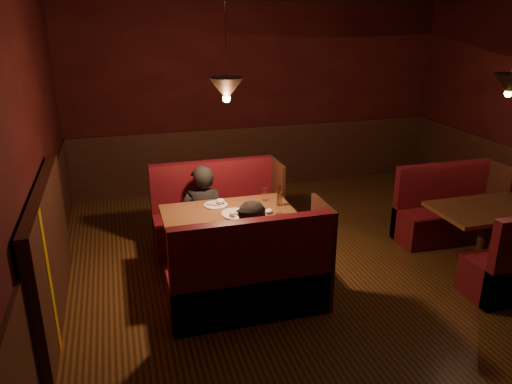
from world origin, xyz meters
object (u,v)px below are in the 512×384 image
object	(u,v)px
second_bench_far	(446,215)
diner_b	(256,237)
main_bench_far	(217,220)
diner_a	(202,195)
second_table	(486,222)
main_bench_near	(252,283)
main_table	(230,227)

from	to	relation	value
second_bench_far	diner_b	world-z (taller)	diner_b
main_bench_far	diner_a	world-z (taller)	diner_a
second_bench_far	diner_b	xyz separation A→B (m)	(-2.76, -0.77, 0.40)
main_bench_far	second_table	xyz separation A→B (m)	(2.84, -1.31, 0.17)
main_bench_far	main_bench_near	distance (m)	1.59
main_bench_near	diner_a	size ratio (longest dim) A/B	1.07
diner_a	diner_b	size ratio (longest dim) A/B	1.03
second_table	main_bench_near	bearing A→B (deg)	-174.38
second_table	second_bench_far	xyz separation A→B (m)	(0.03, 0.72, -0.20)
diner_b	main_bench_near	bearing A→B (deg)	-99.68
second_table	second_bench_far	bearing A→B (deg)	87.80
second_bench_far	diner_a	size ratio (longest dim) A/B	0.93
diner_a	diner_b	distance (m)	1.25
main_bench_far	main_table	bearing A→B (deg)	-91.14
main_table	main_bench_far	size ratio (longest dim) A/B	0.91
second_table	diner_b	distance (m)	2.74
main_bench_far	main_bench_near	world-z (taller)	same
diner_b	main_table	bearing A→B (deg)	116.78
main_table	diner_a	distance (m)	0.70
second_table	diner_b	world-z (taller)	diner_b
main_bench_near	second_table	bearing A→B (deg)	5.62
main_bench_near	second_bench_far	bearing A→B (deg)	19.28
second_bench_far	main_bench_near	bearing A→B (deg)	-160.72
main_bench_far	main_bench_near	xyz separation A→B (m)	(0.00, -1.59, 0.00)
main_table	main_bench_far	xyz separation A→B (m)	(0.02, 0.79, -0.24)
main_bench_near	diner_a	bearing A→B (deg)	97.83
main_bench_far	diner_a	xyz separation A→B (m)	(-0.20, -0.14, 0.39)
main_bench_far	second_bench_far	world-z (taller)	main_bench_far
main_table	main_bench_near	bearing A→B (deg)	-88.87
diner_a	main_bench_near	bearing A→B (deg)	105.21
second_table	diner_a	world-z (taller)	diner_a
main_bench_far	second_table	world-z (taller)	main_bench_far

